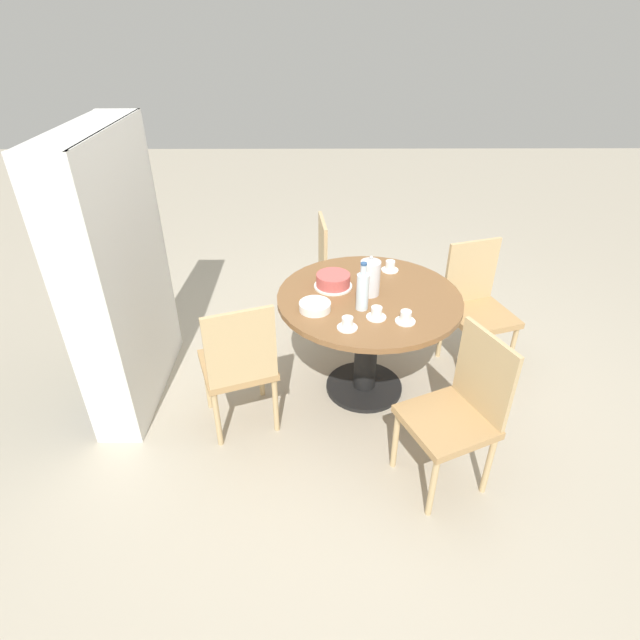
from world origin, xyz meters
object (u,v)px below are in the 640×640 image
object	(u,v)px
chair_a	(339,271)
coffee_pot	(370,277)
chair_b	(239,364)
cup_c	(376,314)
cup_d	(347,324)
chair_d	(477,305)
cup_a	(390,267)
chair_c	(458,410)
water_bottle	(363,290)
cake_main	(333,281)
cup_b	(406,318)
bookshelf	(124,283)

from	to	relation	value
chair_a	coffee_pot	distance (m)	0.93
chair_b	cup_c	distance (m)	0.87
coffee_pot	cup_d	distance (m)	0.44
chair_a	cup_d	bearing A→B (deg)	173.94
chair_d	cup_a	bearing A→B (deg)	160.50
chair_b	chair_c	distance (m)	1.27
chair_d	coffee_pot	bearing A→B (deg)	-176.90
chair_a	water_bottle	world-z (taller)	water_bottle
cake_main	cup_d	xyz separation A→B (m)	(-0.49, -0.07, -0.01)
chair_c	cup_d	size ratio (longest dim) A/B	7.87
chair_a	coffee_pot	size ratio (longest dim) A/B	3.53
chair_a	cup_b	distance (m)	1.25
chair_d	cup_a	distance (m)	0.70
chair_d	water_bottle	bearing A→B (deg)	-168.39
cup_a	cup_c	world-z (taller)	same
coffee_pot	water_bottle	xyz separation A→B (m)	(-0.18, 0.06, 0.00)
cup_b	cake_main	bearing A→B (deg)	43.50
chair_a	chair_b	world-z (taller)	same
coffee_pot	water_bottle	size ratio (longest dim) A/B	0.87
cake_main	cup_a	bearing A→B (deg)	-59.43
water_bottle	cup_d	size ratio (longest dim) A/B	2.57
chair_a	cup_c	world-z (taller)	chair_a
chair_d	cup_d	bearing A→B (deg)	-161.63
bookshelf	cup_c	bearing A→B (deg)	79.71
chair_c	cake_main	bearing A→B (deg)	-167.99
chair_c	water_bottle	bearing A→B (deg)	-165.97
bookshelf	cake_main	distance (m)	1.31
chair_b	chair_c	xyz separation A→B (m)	(-0.41, -1.21, 0.00)
chair_b	water_bottle	bearing A→B (deg)	175.14
chair_b	cup_a	bearing A→B (deg)	-163.80
chair_c	cup_c	xyz separation A→B (m)	(0.50, 0.40, 0.29)
chair_b	cup_b	bearing A→B (deg)	162.81
coffee_pot	cup_d	bearing A→B (deg)	158.07
chair_b	coffee_pot	world-z (taller)	coffee_pot
chair_d	chair_b	bearing A→B (deg)	-174.52
coffee_pot	cup_c	bearing A→B (deg)	-177.06
water_bottle	cake_main	world-z (taller)	water_bottle
water_bottle	cup_d	xyz separation A→B (m)	(-0.22, 0.10, -0.09)
bookshelf	cup_b	xyz separation A→B (m)	(-0.33, -1.71, -0.06)
water_bottle	cup_b	bearing A→B (deg)	-122.32
coffee_pot	water_bottle	distance (m)	0.19
coffee_pot	chair_d	bearing A→B (deg)	-69.30
chair_c	cup_d	distance (m)	0.75
bookshelf	cup_c	distance (m)	1.57
water_bottle	cup_a	bearing A→B (deg)	-24.65
bookshelf	cake_main	size ratio (longest dim) A/B	7.10
bookshelf	coffee_pot	world-z (taller)	bookshelf
cake_main	water_bottle	bearing A→B (deg)	-149.07
bookshelf	coffee_pot	bearing A→B (deg)	90.24
coffee_pot	cup_c	xyz separation A→B (m)	(-0.29, -0.01, -0.09)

